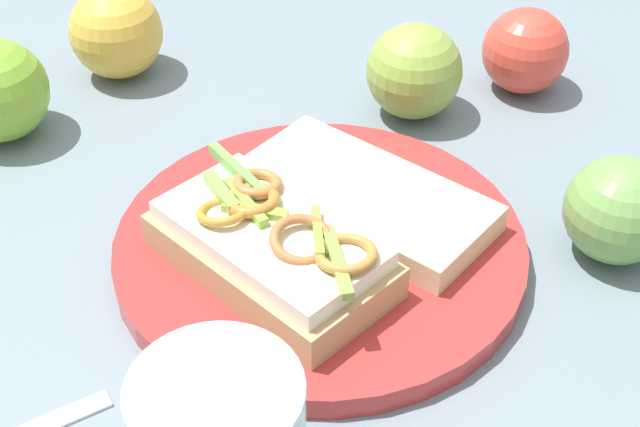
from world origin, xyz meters
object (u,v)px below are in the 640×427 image
plate (320,247)px  apple_3 (414,71)px  apple_2 (116,32)px  apple_5 (525,51)px  sandwich (271,245)px  bread_slice_side (365,197)px  apple_1 (619,210)px

plate → apple_3: 0.19m
apple_2 → apple_3: apple_2 is taller
apple_3 → apple_5: bearing=7.7°
sandwich → apple_2: size_ratio=2.21×
plate → apple_5: (0.21, 0.16, 0.03)m
bread_slice_side → apple_5: size_ratio=2.41×
bread_slice_side → apple_5: apple_5 is taller
sandwich → apple_3: 0.23m
plate → apple_3: (0.11, 0.15, 0.03)m
plate → sandwich: (-0.04, -0.02, 0.03)m
sandwich → apple_2: bearing=-17.5°
apple_1 → apple_3: bearing=110.6°
sandwich → bread_slice_side: 0.09m
bread_slice_side → apple_3: (0.08, 0.13, 0.01)m
sandwich → apple_2: 0.30m
apple_1 → bread_slice_side: bearing=156.9°
plate → apple_5: 0.27m
bread_slice_side → apple_1: 0.16m
apple_2 → apple_5: size_ratio=1.11×
plate → apple_1: apple_1 is taller
apple_2 → apple_5: (0.32, -0.11, -0.00)m
plate → apple_2: apple_2 is taller
plate → sandwich: sandwich is taller
apple_1 → apple_5: (0.03, 0.21, -0.00)m
sandwich → apple_1: apple_1 is taller
plate → apple_1: bearing=-12.6°
plate → apple_2: (-0.11, 0.27, 0.03)m
apple_2 → apple_3: bearing=-28.3°
apple_3 → apple_5: size_ratio=1.08×
bread_slice_side → apple_3: apple_3 is taller
sandwich → apple_2: apple_2 is taller
sandwich → apple_5: apple_5 is taller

